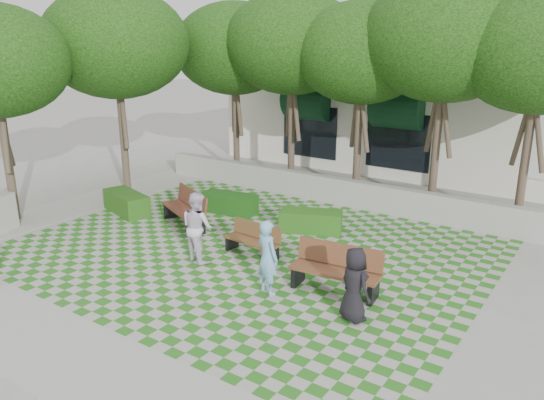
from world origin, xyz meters
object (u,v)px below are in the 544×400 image
Objects in this scene: person_blue at (267,257)px; bench_mid at (253,240)px; bench_west at (186,209)px; hedge_midright at (311,221)px; hedge_midleft at (229,203)px; person_white at (197,227)px; bench_east at (336,270)px; person_dark at (355,285)px; hedge_west at (127,203)px.

bench_mid is at bearing -27.01° from person_blue.
hedge_midright is (3.38, 1.70, -0.21)m from bench_west.
hedge_midleft is at bearing 143.44° from bench_mid.
bench_mid reaches higher than hedge_midright.
person_white is (-1.30, -3.46, 0.59)m from hedge_midright.
bench_west is at bearing -153.28° from hedge_midright.
bench_east is 2.85m from bench_mid.
hedge_midleft is at bearing -24.36° from person_blue.
bench_east is 3.77m from person_white.
hedge_midright is at bearing -0.44° from hedge_midleft.
hedge_midleft is 1.16× the size of person_dark.
bench_west is 2.75m from person_white.
hedge_west is at bearing 12.34° from person_dark.
hedge_midright is 1.16× the size of person_dark.
bench_mid is 5.50m from hedge_west.
hedge_midright is 0.99× the size of person_white.
hedge_midright is at bearing 17.98° from hedge_west.
person_white reaches higher than bench_west.
hedge_midleft is at bearing 105.42° from bench_west.
person_dark is 4.64m from person_white.
bench_east is at bearing -124.12° from person_blue.
person_dark reaches higher than hedge_west.
hedge_west is (-5.48, 0.47, -0.06)m from bench_mid.
bench_west is 5.11m from person_blue.
hedge_midleft is at bearing 34.99° from hedge_west.
bench_mid is at bearing -4.88° from hedge_west.
bench_east is 1.16× the size of hedge_midright.
bench_mid is (-2.78, 0.64, -0.11)m from bench_east.
person_dark is 0.86× the size of person_white.
hedge_west is 9.40m from person_dark.
bench_east is 1.15× the size of hedge_midleft.
bench_east is 3.86m from hedge_midright.
person_dark is at bearing -49.84° from hedge_midright.
hedge_west is at bearing -162.02° from hedge_midright.
hedge_midleft is 0.94× the size of hedge_west.
bench_mid is 0.89× the size of person_white.
hedge_west is at bearing 165.86° from bench_east.
bench_west is 7.07m from person_dark.
bench_west is (-3.02, 0.66, 0.12)m from bench_mid.
bench_west is 3.79m from hedge_midright.
person_blue is 1.10× the size of person_dark.
person_blue is (1.20, -3.94, 0.54)m from hedge_midright.
hedge_west is at bearing 179.60° from bench_mid.
person_white is (1.80, -3.48, 0.59)m from hedge_midleft.
hedge_west is at bearing 2.11° from person_blue.
hedge_west is (-2.74, -1.92, 0.02)m from hedge_midleft.
person_dark is at bearing -31.66° from hedge_midleft.
person_white is (2.08, -1.75, 0.38)m from bench_west.
person_dark is at bearing -12.55° from hedge_west.
bench_mid is 0.95× the size of person_blue.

